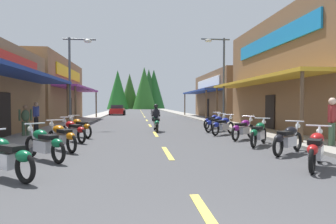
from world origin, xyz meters
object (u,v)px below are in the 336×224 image
object	(u,v)px
motorcycle_parked_left_1	(44,143)
rider_cruising_lead	(156,120)
motorcycle_parked_left_0	(5,156)
pedestrian_browsing	(332,119)
motorcycle_parked_right_1	(288,139)
motorcycle_parked_right_3	(243,128)
motorcycle_parked_right_5	(216,123)
pedestrian_by_shop	(36,115)
motorcycle_parked_left_4	(80,127)
parked_car_curbside	(117,110)
motorcycle_parked_right_0	(316,148)
motorcycle_parked_right_4	(223,125)
streetlamp_left	(75,69)
motorcycle_parked_left_3	(73,130)
pedestrian_waiting	(26,119)
motorcycle_parked_right_2	(259,133)
motorcycle_parked_right_6	(213,121)
motorcycle_parked_left_2	(62,136)
streetlamp_right	(220,69)

from	to	relation	value
motorcycle_parked_left_1	rider_cruising_lead	distance (m)	8.66
motorcycle_parked_left_0	pedestrian_browsing	distance (m)	10.07
motorcycle_parked_right_1	motorcycle_parked_right_3	distance (m)	3.60
motorcycle_parked_right_5	pedestrian_by_shop	world-z (taller)	pedestrian_by_shop
motorcycle_parked_right_3	motorcycle_parked_left_0	bearing A→B (deg)	174.31
motorcycle_parked_left_4	pedestrian_browsing	distance (m)	10.55
parked_car_curbside	motorcycle_parked_right_3	bearing A→B (deg)	-164.61
motorcycle_parked_right_0	motorcycle_parked_right_1	world-z (taller)	same
motorcycle_parked_right_1	motorcycle_parked_left_4	bearing A→B (deg)	106.67
motorcycle_parked_right_4	parked_car_curbside	xyz separation A→B (m)	(-7.03, 25.91, 0.20)
motorcycle_parked_right_1	streetlamp_left	bearing A→B (deg)	92.46
motorcycle_parked_left_3	pedestrian_by_shop	distance (m)	4.83
pedestrian_browsing	pedestrian_waiting	distance (m)	12.72
streetlamp_left	parked_car_curbside	bearing A→B (deg)	86.57
motorcycle_parked_right_4	motorcycle_parked_left_3	xyz separation A→B (m)	(-7.06, -1.94, 0.00)
motorcycle_parked_right_2	pedestrian_browsing	bearing A→B (deg)	-76.88
motorcycle_parked_right_1	motorcycle_parked_right_6	world-z (taller)	same
motorcycle_parked_right_0	rider_cruising_lead	bearing A→B (deg)	59.13
motorcycle_parked_right_6	motorcycle_parked_left_0	world-z (taller)	same
motorcycle_parked_left_3	motorcycle_parked_left_2	bearing A→B (deg)	143.95
motorcycle_parked_right_1	pedestrian_waiting	size ratio (longest dim) A/B	1.14
rider_cruising_lead	parked_car_curbside	world-z (taller)	rider_cruising_lead
motorcycle_parked_right_0	parked_car_curbside	xyz separation A→B (m)	(-7.02, 33.41, 0.20)
motorcycle_parked_left_0	streetlamp_left	bearing A→B (deg)	-46.68
pedestrian_browsing	motorcycle_parked_right_2	bearing A→B (deg)	33.90
motorcycle_parked_left_1	motorcycle_parked_left_3	bearing A→B (deg)	-44.30
motorcycle_parked_left_0	pedestrian_by_shop	distance (m)	10.03
motorcycle_parked_left_0	pedestrian_waiting	xyz separation A→B (m)	(-2.30, 7.29, 0.39)
motorcycle_parked_right_1	motorcycle_parked_right_5	bearing A→B (deg)	54.06
motorcycle_parked_right_1	pedestrian_browsing	world-z (taller)	pedestrian_browsing
streetlamp_right	pedestrian_waiting	xyz separation A→B (m)	(-10.96, -5.83, -3.16)
motorcycle_parked_right_2	rider_cruising_lead	size ratio (longest dim) A/B	0.81
streetlamp_right	motorcycle_parked_right_3	world-z (taller)	streetlamp_right
motorcycle_parked_left_1	pedestrian_browsing	xyz separation A→B (m)	(9.43, 0.97, 0.57)
motorcycle_parked_left_0	motorcycle_parked_right_0	bearing A→B (deg)	-140.40
motorcycle_parked_right_0	motorcycle_parked_right_5	distance (m)	9.03
motorcycle_parked_right_0	motorcycle_parked_right_2	world-z (taller)	same
motorcycle_parked_left_2	pedestrian_by_shop	world-z (taller)	pedestrian_by_shop
streetlamp_left	pedestrian_waiting	xyz separation A→B (m)	(-1.19, -4.93, -2.92)
motorcycle_parked_right_6	motorcycle_parked_left_2	size ratio (longest dim) A/B	0.93
motorcycle_parked_right_4	pedestrian_by_shop	size ratio (longest dim) A/B	0.99
motorcycle_parked_right_6	pedestrian_browsing	bearing A→B (deg)	-119.97
motorcycle_parked_right_4	parked_car_curbside	world-z (taller)	parked_car_curbside
motorcycle_parked_left_1	parked_car_curbside	distance (m)	31.69
streetlamp_right	motorcycle_parked_right_4	xyz separation A→B (m)	(-1.46, -5.43, -3.55)
motorcycle_parked_right_1	pedestrian_by_shop	xyz separation A→B (m)	(-10.20, 7.54, 0.49)
motorcycle_parked_right_4	rider_cruising_lead	size ratio (longest dim) A/B	0.78
motorcycle_parked_right_3	motorcycle_parked_right_6	xyz separation A→B (m)	(0.13, 5.47, 0.00)
motorcycle_parked_left_1	streetlamp_left	bearing A→B (deg)	-37.85
motorcycle_parked_right_0	motorcycle_parked_left_0	bearing A→B (deg)	131.49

